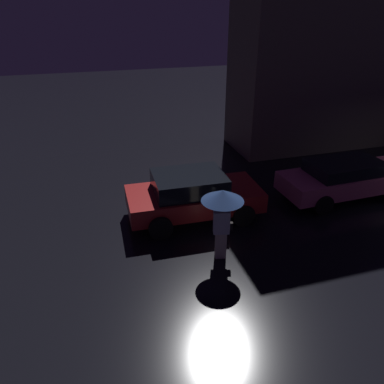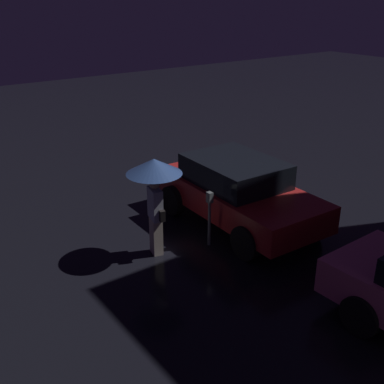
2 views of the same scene
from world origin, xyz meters
name	(u,v)px [view 1 (image 1 of 2)]	position (x,y,z in m)	size (l,w,h in m)	color
building_facade_left	(325,32)	(-2.18, 6.50, 4.91)	(7.57, 3.00, 9.81)	#564C47
parked_car_red	(193,195)	(-9.53, 1.44, 0.78)	(4.14, 2.05, 1.47)	maroon
parked_car_pink	(347,177)	(-4.11, 1.26, 0.72)	(4.72, 1.88, 1.33)	#DB6684
pedestrian_with_umbrella	(222,204)	(-9.43, -0.76, 1.60)	(1.06, 1.06, 1.99)	beige
parking_meter	(220,212)	(-9.08, 0.29, 0.73)	(0.12, 0.10, 1.18)	#4C5154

